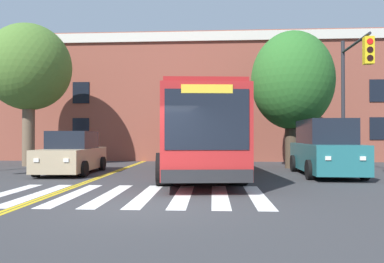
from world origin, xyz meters
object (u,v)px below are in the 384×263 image
object	(u,v)px
car_grey_behind_bus	(200,148)
street_tree_curbside_large	(292,81)
city_bus	(196,133)
traffic_light_near_corner	(352,81)
street_tree_curbside_small	(29,68)
car_teal_far_lane	(325,149)
car_tan_near_lane	(72,154)

from	to	relation	value
car_grey_behind_bus	street_tree_curbside_large	size ratio (longest dim) A/B	0.67
car_grey_behind_bus	street_tree_curbside_large	bearing A→B (deg)	-56.13
city_bus	traffic_light_near_corner	bearing A→B (deg)	-5.02
city_bus	street_tree_curbside_small	world-z (taller)	street_tree_curbside_small
car_grey_behind_bus	street_tree_curbside_small	size ratio (longest dim) A/B	0.60
traffic_light_near_corner	street_tree_curbside_large	bearing A→B (deg)	114.17
city_bus	street_tree_curbside_large	size ratio (longest dim) A/B	1.77
car_teal_far_lane	street_tree_curbside_small	xyz separation A→B (m)	(-14.82, 3.91, 4.28)
city_bus	car_tan_near_lane	world-z (taller)	city_bus
car_grey_behind_bus	city_bus	bearing A→B (deg)	-88.46
car_grey_behind_bus	traffic_light_near_corner	distance (m)	13.57
city_bus	car_grey_behind_bus	xyz separation A→B (m)	(-0.29, 10.76, -1.02)
car_teal_far_lane	street_tree_curbside_large	bearing A→B (deg)	100.24
car_grey_behind_bus	traffic_light_near_corner	bearing A→B (deg)	-59.13
city_bus	street_tree_curbside_small	xyz separation A→B (m)	(-9.38, 3.59, 3.58)
car_teal_far_lane	car_tan_near_lane	bearing A→B (deg)	179.26
city_bus	car_tan_near_lane	xyz separation A→B (m)	(-5.45, -0.18, -0.95)
car_tan_near_lane	car_teal_far_lane	size ratio (longest dim) A/B	0.90
car_teal_far_lane	car_grey_behind_bus	size ratio (longest dim) A/B	1.12
traffic_light_near_corner	street_tree_curbside_small	size ratio (longest dim) A/B	0.75
city_bus	car_teal_far_lane	distance (m)	5.49
city_bus	car_tan_near_lane	distance (m)	5.54
car_tan_near_lane	car_teal_far_lane	xyz separation A→B (m)	(10.90, -0.14, 0.26)
city_bus	car_grey_behind_bus	distance (m)	10.82
traffic_light_near_corner	street_tree_curbside_large	world-z (taller)	street_tree_curbside_large
car_grey_behind_bus	street_tree_curbside_large	xyz separation A→B (m)	(5.10, -7.60, 3.68)
car_tan_near_lane	car_grey_behind_bus	size ratio (longest dim) A/B	1.00
car_teal_far_lane	car_grey_behind_bus	distance (m)	12.48
car_tan_near_lane	street_tree_curbside_small	distance (m)	7.09
street_tree_curbside_small	city_bus	bearing A→B (deg)	-20.92
car_tan_near_lane	car_grey_behind_bus	distance (m)	12.10
car_teal_far_lane	car_grey_behind_bus	xyz separation A→B (m)	(-5.73, 11.09, -0.33)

